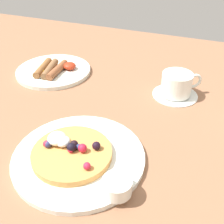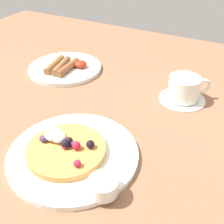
{
  "view_description": "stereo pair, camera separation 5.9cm",
  "coord_description": "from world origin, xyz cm",
  "views": [
    {
      "loc": [
        21.63,
        -44.29,
        39.16
      ],
      "look_at": [
        3.2,
        2.2,
        4.0
      ],
      "focal_mm": 44.27,
      "sensor_mm": 36.0,
      "label": 1
    },
    {
      "loc": [
        26.94,
        -41.81,
        39.16
      ],
      "look_at": [
        3.2,
        2.2,
        4.0
      ],
      "focal_mm": 44.27,
      "sensor_mm": 36.0,
      "label": 2
    }
  ],
  "objects": [
    {
      "name": "ground_plane",
      "position": [
        0.0,
        0.0,
        -1.5
      ],
      "size": [
        165.37,
        133.79,
        3.0
      ],
      "primitive_type": "cube",
      "color": "#8A5D42"
    },
    {
      "name": "pancake_with_berries",
      "position": [
        -0.47,
        -10.68,
        2.15
      ],
      "size": [
        15.64,
        15.64,
        3.59
      ],
      "color": "#CF8C46",
      "rests_on": "pancake_plate"
    },
    {
      "name": "coffee_cup",
      "position": [
        14.15,
        21.1,
        3.66
      ],
      "size": [
        10.09,
        8.26,
        5.9
      ],
      "color": "white",
      "rests_on": "coffee_saucer"
    },
    {
      "name": "syrup_ramekin",
      "position": [
        11.16,
        -15.6,
        2.58
      ],
      "size": [
        5.14,
        5.14,
        2.76
      ],
      "color": "white",
      "rests_on": "pancake_plate"
    },
    {
      "name": "pancake_plate",
      "position": [
        1.0,
        -10.01,
        0.58
      ],
      "size": [
        26.06,
        26.06,
        1.16
      ],
      "primitive_type": "cylinder",
      "color": "white",
      "rests_on": "ground_plane"
    },
    {
      "name": "fried_breakfast",
      "position": [
        -22.91,
        18.85,
        2.14
      ],
      "size": [
        11.64,
        11.41,
        2.3
      ],
      "color": "brown",
      "rests_on": "breakfast_plate"
    },
    {
      "name": "coffee_saucer",
      "position": [
        14.01,
        21.01,
        0.3
      ],
      "size": [
        12.03,
        12.03,
        0.6
      ],
      "primitive_type": "cylinder",
      "color": "white",
      "rests_on": "ground_plane"
    },
    {
      "name": "breakfast_plate",
      "position": [
        -23.51,
        20.61,
        0.59
      ],
      "size": [
        22.59,
        22.59,
        1.19
      ],
      "primitive_type": "cylinder",
      "color": "white",
      "rests_on": "ground_plane"
    }
  ]
}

